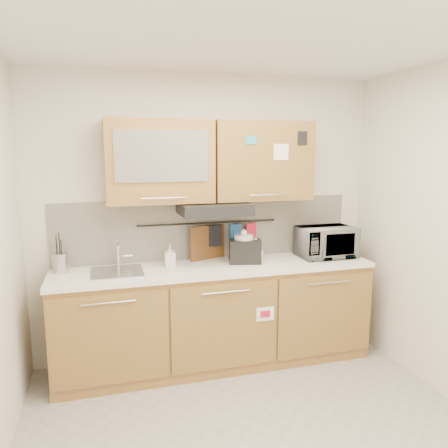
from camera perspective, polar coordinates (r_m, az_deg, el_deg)
floor at (r=3.24m, az=5.03°, el=-26.90°), size 3.20×3.20×0.00m
ceiling at (r=2.69m, az=5.92°, el=24.05°), size 3.20×3.20×0.00m
wall_back at (r=4.09m, az=-2.20°, el=0.81°), size 3.20×0.00×3.20m
base_cabinet at (r=4.04m, az=-1.06°, el=-12.50°), size 2.80×0.64×0.88m
countertop at (r=3.88m, az=-1.07°, el=-5.73°), size 2.82×0.62×0.04m
backsplash at (r=4.09m, az=-2.15°, el=-0.60°), size 2.80×0.02×0.56m
upper_cabinets at (r=3.87m, az=-1.69°, el=8.20°), size 1.82×0.37×0.70m
range_hood at (r=3.83m, az=-1.32°, el=2.03°), size 0.60×0.46×0.10m
sink at (r=3.77m, az=-13.78°, el=-6.07°), size 0.42×0.40×0.26m
utensil_rail at (r=4.05m, az=-2.03°, el=0.14°), size 1.30×0.02×0.02m
utensil_crock at (r=3.88m, az=-20.60°, el=-4.73°), size 0.17×0.17×0.33m
kettle at (r=3.96m, az=2.61°, el=-3.28°), size 0.23×0.21×0.30m
toaster at (r=3.94m, az=2.77°, el=-3.55°), size 0.31×0.23×0.21m
microwave at (r=4.26m, az=13.15°, el=-2.31°), size 0.52×0.36×0.29m
soap_bottle at (r=3.84m, az=-7.07°, el=-4.13°), size 0.09×0.09×0.19m
cutting_board at (r=4.08m, az=-2.05°, el=-3.40°), size 0.37×0.15×0.47m
oven_mitt at (r=4.12m, az=1.47°, el=-1.33°), size 0.12×0.05×0.19m
dark_pouch at (r=4.07m, az=-1.18°, el=-1.51°), size 0.13×0.04×0.20m
pot_holder at (r=4.16m, az=3.53°, el=-0.87°), size 0.12×0.05×0.14m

